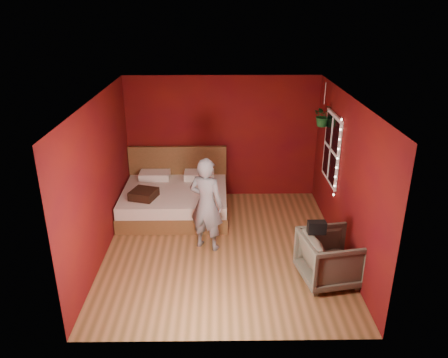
% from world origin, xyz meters
% --- Properties ---
extents(floor, '(4.50, 4.50, 0.00)m').
position_xyz_m(floor, '(0.00, 0.00, 0.00)').
color(floor, '#9A663D').
rests_on(floor, ground).
extents(room_walls, '(4.04, 4.54, 2.62)m').
position_xyz_m(room_walls, '(0.00, 0.00, 1.68)').
color(room_walls, '#65130A').
rests_on(room_walls, ground).
extents(window, '(0.05, 0.97, 1.27)m').
position_xyz_m(window, '(1.97, 0.90, 1.50)').
color(window, white).
rests_on(window, room_walls).
extents(fairy_lights, '(0.04, 0.04, 1.45)m').
position_xyz_m(fairy_lights, '(1.94, 0.37, 1.50)').
color(fairy_lights, silver).
rests_on(fairy_lights, room_walls).
extents(bed, '(2.07, 1.76, 1.14)m').
position_xyz_m(bed, '(-0.95, 1.42, 0.30)').
color(bed, brown).
rests_on(bed, ground).
extents(person, '(0.71, 0.60, 1.64)m').
position_xyz_m(person, '(-0.29, 0.02, 0.82)').
color(person, slate).
rests_on(person, ground).
extents(armchair, '(1.00, 0.98, 0.78)m').
position_xyz_m(armchair, '(1.60, -0.97, 0.39)').
color(armchair, '#645F4E').
rests_on(armchair, ground).
extents(handbag, '(0.27, 0.14, 0.19)m').
position_xyz_m(handbag, '(1.37, -0.91, 0.88)').
color(handbag, black).
rests_on(handbag, armchair).
extents(throw_pillow, '(0.56, 0.56, 0.16)m').
position_xyz_m(throw_pillow, '(-1.49, 0.94, 0.60)').
color(throw_pillow, black).
rests_on(throw_pillow, bed).
extents(hanging_plant, '(0.46, 0.43, 0.82)m').
position_xyz_m(hanging_plant, '(1.88, 1.39, 1.99)').
color(hanging_plant, silver).
rests_on(hanging_plant, room_walls).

